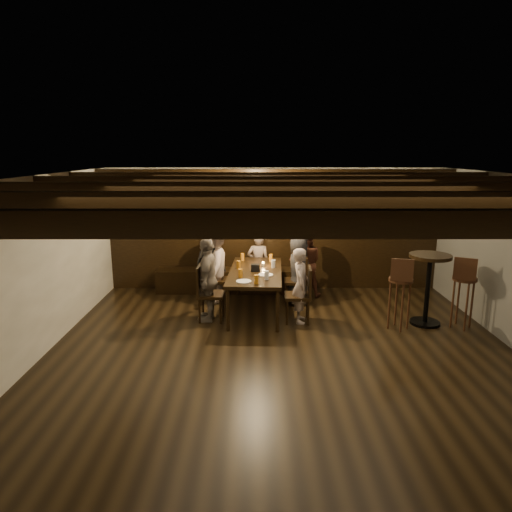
{
  "coord_description": "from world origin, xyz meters",
  "views": [
    {
      "loc": [
        -0.37,
        -5.44,
        2.71
      ],
      "look_at": [
        -0.36,
        1.3,
        1.15
      ],
      "focal_mm": 32.0,
      "sensor_mm": 36.0,
      "label": 1
    }
  ],
  "objects_px": {
    "chair_left_far": "(210,304)",
    "bar_stool_left": "(399,302)",
    "chair_left_near": "(217,288)",
    "bar_stool_right": "(462,301)",
    "high_top_table": "(429,279)",
    "person_right_far": "(301,285)",
    "person_bench_centre": "(258,263)",
    "person_bench_right": "(305,263)",
    "person_right_near": "(299,270)",
    "person_left_far": "(208,279)",
    "dining_table": "(256,274)",
    "chair_right_near": "(296,289)",
    "person_bench_left": "(211,264)",
    "chair_right_far": "(299,305)",
    "person_left_near": "(215,265)"
  },
  "relations": [
    {
      "from": "chair_left_far",
      "to": "bar_stool_left",
      "type": "bearing_deg",
      "value": 85.28
    },
    {
      "from": "person_left_near",
      "to": "high_top_table",
      "type": "bearing_deg",
      "value": 75.34
    },
    {
      "from": "dining_table",
      "to": "person_left_near",
      "type": "height_order",
      "value": "person_left_near"
    },
    {
      "from": "person_right_near",
      "to": "person_right_far",
      "type": "xyz_separation_m",
      "value": [
        -0.04,
        -0.9,
        -0.02
      ]
    },
    {
      "from": "high_top_table",
      "to": "person_right_near",
      "type": "bearing_deg",
      "value": 152.55
    },
    {
      "from": "bar_stool_left",
      "to": "bar_stool_right",
      "type": "bearing_deg",
      "value": 18.74
    },
    {
      "from": "person_bench_centre",
      "to": "person_left_far",
      "type": "bearing_deg",
      "value": 63.43
    },
    {
      "from": "dining_table",
      "to": "person_bench_centre",
      "type": "distance_m",
      "value": 1.05
    },
    {
      "from": "chair_left_near",
      "to": "person_bench_right",
      "type": "xyz_separation_m",
      "value": [
        1.64,
        0.37,
        0.37
      ]
    },
    {
      "from": "person_right_far",
      "to": "person_right_near",
      "type": "bearing_deg",
      "value": -0.0
    },
    {
      "from": "dining_table",
      "to": "person_right_near",
      "type": "relative_size",
      "value": 1.58
    },
    {
      "from": "bar_stool_left",
      "to": "person_bench_right",
      "type": "bearing_deg",
      "value": 143.34
    },
    {
      "from": "dining_table",
      "to": "chair_right_near",
      "type": "bearing_deg",
      "value": 32.06
    },
    {
      "from": "person_right_near",
      "to": "person_right_far",
      "type": "relative_size",
      "value": 1.03
    },
    {
      "from": "high_top_table",
      "to": "chair_left_far",
      "type": "bearing_deg",
      "value": 176.93
    },
    {
      "from": "person_bench_left",
      "to": "person_left_near",
      "type": "bearing_deg",
      "value": 108.43
    },
    {
      "from": "bar_stool_left",
      "to": "bar_stool_right",
      "type": "height_order",
      "value": "same"
    },
    {
      "from": "chair_right_near",
      "to": "person_left_near",
      "type": "xyz_separation_m",
      "value": [
        -1.47,
        0.07,
        0.44
      ]
    },
    {
      "from": "person_right_far",
      "to": "high_top_table",
      "type": "distance_m",
      "value": 2.0
    },
    {
      "from": "person_bench_centre",
      "to": "person_right_far",
      "type": "xyz_separation_m",
      "value": [
        0.68,
        -1.54,
        0.02
      ]
    },
    {
      "from": "person_right_near",
      "to": "high_top_table",
      "type": "relative_size",
      "value": 1.1
    },
    {
      "from": "chair_left_near",
      "to": "person_right_near",
      "type": "height_order",
      "value": "person_right_near"
    },
    {
      "from": "person_bench_left",
      "to": "chair_left_far",
      "type": "bearing_deg",
      "value": 97.63
    },
    {
      "from": "chair_left_far",
      "to": "person_left_far",
      "type": "bearing_deg",
      "value": -90.0
    },
    {
      "from": "bar_stool_right",
      "to": "person_bench_centre",
      "type": "bearing_deg",
      "value": 179.12
    },
    {
      "from": "chair_left_far",
      "to": "person_bench_right",
      "type": "distance_m",
      "value": 2.14
    },
    {
      "from": "person_left_far",
      "to": "person_right_near",
      "type": "height_order",
      "value": "person_left_far"
    },
    {
      "from": "person_bench_left",
      "to": "chair_right_near",
      "type": "bearing_deg",
      "value": 164.46
    },
    {
      "from": "chair_left_near",
      "to": "chair_left_far",
      "type": "height_order",
      "value": "chair_left_far"
    },
    {
      "from": "person_bench_left",
      "to": "high_top_table",
      "type": "relative_size",
      "value": 1.05
    },
    {
      "from": "person_bench_right",
      "to": "person_right_near",
      "type": "height_order",
      "value": "person_bench_right"
    },
    {
      "from": "dining_table",
      "to": "person_bench_left",
      "type": "bearing_deg",
      "value": 135.0
    },
    {
      "from": "chair_left_far",
      "to": "chair_left_near",
      "type": "bearing_deg",
      "value": 179.96
    },
    {
      "from": "person_right_far",
      "to": "high_top_table",
      "type": "height_order",
      "value": "person_right_far"
    },
    {
      "from": "person_bench_right",
      "to": "person_right_far",
      "type": "relative_size",
      "value": 1.06
    },
    {
      "from": "person_right_near",
      "to": "bar_stool_right",
      "type": "bearing_deg",
      "value": -112.7
    },
    {
      "from": "bar_stool_right",
      "to": "dining_table",
      "type": "bearing_deg",
      "value": -164.41
    },
    {
      "from": "chair_right_far",
      "to": "person_left_near",
      "type": "xyz_separation_m",
      "value": [
        -1.42,
        0.97,
        0.43
      ]
    },
    {
      "from": "person_left_near",
      "to": "bar_stool_left",
      "type": "bearing_deg",
      "value": 69.13
    },
    {
      "from": "chair_right_far",
      "to": "person_left_far",
      "type": "xyz_separation_m",
      "value": [
        -1.47,
        0.07,
        0.41
      ]
    },
    {
      "from": "dining_table",
      "to": "chair_right_near",
      "type": "relative_size",
      "value": 2.25
    },
    {
      "from": "chair_left_far",
      "to": "bar_stool_left",
      "type": "height_order",
      "value": "bar_stool_left"
    },
    {
      "from": "chair_left_far",
      "to": "person_left_near",
      "type": "bearing_deg",
      "value": -178.04
    },
    {
      "from": "person_left_near",
      "to": "bar_stool_right",
      "type": "height_order",
      "value": "person_left_near"
    },
    {
      "from": "high_top_table",
      "to": "person_right_far",
      "type": "bearing_deg",
      "value": 176.75
    },
    {
      "from": "chair_left_far",
      "to": "person_bench_left",
      "type": "relative_size",
      "value": 0.76
    },
    {
      "from": "dining_table",
      "to": "person_bench_centre",
      "type": "height_order",
      "value": "person_bench_centre"
    },
    {
      "from": "dining_table",
      "to": "chair_right_near",
      "type": "xyz_separation_m",
      "value": [
        0.74,
        0.41,
        -0.4
      ]
    },
    {
      "from": "person_left_near",
      "to": "person_left_far",
      "type": "relative_size",
      "value": 1.03
    },
    {
      "from": "person_bench_right",
      "to": "chair_right_far",
      "type": "bearing_deg",
      "value": 82.37
    }
  ]
}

